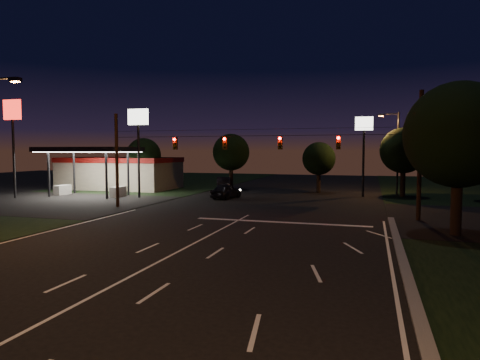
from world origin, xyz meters
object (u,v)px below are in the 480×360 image
at_px(utility_pole_right, 418,221).
at_px(tree_right_near, 459,136).
at_px(car_oncoming_a, 226,191).
at_px(car_oncoming_b, 224,183).

distance_m(utility_pole_right, tree_right_near, 7.61).
bearing_deg(car_oncoming_a, car_oncoming_b, -59.94).
xyz_separation_m(car_oncoming_a, car_oncoming_b, (-3.69, 9.85, 0.05)).
bearing_deg(car_oncoming_a, utility_pole_right, 161.47).
xyz_separation_m(tree_right_near, car_oncoming_a, (-18.83, 14.05, -4.95)).
height_order(tree_right_near, car_oncoming_b, tree_right_near).
relative_size(tree_right_near, car_oncoming_b, 1.85).
height_order(tree_right_near, car_oncoming_a, tree_right_near).
height_order(utility_pole_right, car_oncoming_b, utility_pole_right).
distance_m(utility_pole_right, car_oncoming_a, 19.62).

